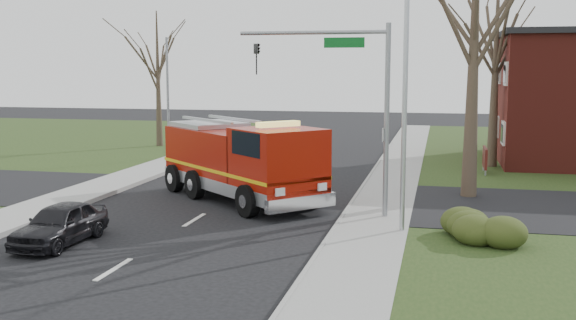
# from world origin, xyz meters

# --- Properties ---
(ground) EXTENTS (120.00, 120.00, 0.00)m
(ground) POSITION_xyz_m (0.00, 0.00, 0.00)
(ground) COLOR black
(ground) RESTS_ON ground
(sidewalk_right) EXTENTS (2.40, 80.00, 0.15)m
(sidewalk_right) POSITION_xyz_m (6.20, 0.00, 0.07)
(sidewalk_right) COLOR gray
(sidewalk_right) RESTS_ON ground
(sidewalk_left) EXTENTS (2.40, 80.00, 0.15)m
(sidewalk_left) POSITION_xyz_m (-6.20, 0.00, 0.07)
(sidewalk_left) COLOR gray
(sidewalk_left) RESTS_ON ground
(health_center_sign) EXTENTS (0.12, 2.00, 1.40)m
(health_center_sign) POSITION_xyz_m (10.50, 12.50, 0.88)
(health_center_sign) COLOR #4B1511
(health_center_sign) RESTS_ON ground
(hedge_corner) EXTENTS (2.80, 2.00, 0.90)m
(hedge_corner) POSITION_xyz_m (9.00, -1.00, 0.58)
(hedge_corner) COLOR #323F17
(hedge_corner) RESTS_ON lawn_right
(bare_tree_near) EXTENTS (6.00, 6.00, 12.00)m
(bare_tree_near) POSITION_xyz_m (9.50, 6.00, 7.41)
(bare_tree_near) COLOR #372B20
(bare_tree_near) RESTS_ON ground
(bare_tree_far) EXTENTS (5.25, 5.25, 10.50)m
(bare_tree_far) POSITION_xyz_m (11.00, 15.00, 6.49)
(bare_tree_far) COLOR #372B20
(bare_tree_far) RESTS_ON ground
(bare_tree_left) EXTENTS (4.50, 4.50, 9.00)m
(bare_tree_left) POSITION_xyz_m (-10.00, 20.00, 5.56)
(bare_tree_left) COLOR #372B20
(bare_tree_left) RESTS_ON ground
(traffic_signal_mast) EXTENTS (5.29, 0.18, 6.80)m
(traffic_signal_mast) POSITION_xyz_m (5.21, 1.50, 4.71)
(traffic_signal_mast) COLOR gray
(traffic_signal_mast) RESTS_ON ground
(streetlight_pole) EXTENTS (1.48, 0.16, 8.40)m
(streetlight_pole) POSITION_xyz_m (7.14, -0.50, 4.55)
(streetlight_pole) COLOR #B7BABF
(streetlight_pole) RESTS_ON ground
(utility_pole_far) EXTENTS (0.14, 0.14, 7.00)m
(utility_pole_far) POSITION_xyz_m (-6.80, 14.00, 3.50)
(utility_pole_far) COLOR gray
(utility_pole_far) RESTS_ON ground
(fire_engine) EXTENTS (8.03, 7.73, 3.36)m
(fire_engine) POSITION_xyz_m (0.63, 3.75, 1.52)
(fire_engine) COLOR #941306
(fire_engine) RESTS_ON ground
(parked_car_maroon) EXTENTS (1.63, 3.75, 1.26)m
(parked_car_maroon) POSITION_xyz_m (-2.80, -3.94, 0.63)
(parked_car_maroon) COLOR black
(parked_car_maroon) RESTS_ON ground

